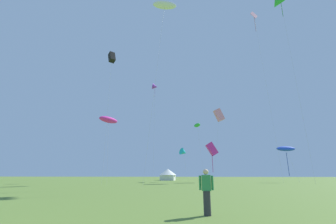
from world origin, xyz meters
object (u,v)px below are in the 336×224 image
Objects in this scene: kite_green_delta at (281,0)px; kite_magenta_box at (212,149)px; kite_pink_diamond at (255,18)px; festival_tent_left at (168,174)px; kite_magenta_parafoil at (109,120)px; kite_black_box at (112,57)px; kite_pink_box at (219,115)px; kite_blue_parafoil at (286,149)px; person_spectator at (207,192)px; kite_cyan_delta at (184,152)px; kite_purple_delta at (155,87)px; kite_green_parafoil at (197,125)px; kite_white_parafoil at (165,5)px.

kite_green_delta is 4.63× the size of kite_magenta_box.
festival_tent_left is (-23.97, 18.30, -35.13)m from kite_pink_diamond.
kite_black_box is at bearing 119.89° from kite_magenta_parafoil.
kite_magenta_box is at bearing 163.29° from kite_pink_box.
kite_magenta_parafoil is 38.33m from kite_blue_parafoil.
kite_magenta_parafoil is 32.76m from person_spectator.
kite_cyan_delta is 4.35× the size of person_spectator.
kite_purple_delta is 19.04m from kite_pink_box.
person_spectator is at bearing -78.32° from festival_tent_left.
kite_magenta_box reaches higher than person_spectator.
kite_green_parafoil is 0.90× the size of kite_pink_box.
kite_magenta_box is at bearing -14.55° from kite_cyan_delta.
kite_blue_parafoil is 42.13m from kite_black_box.
kite_cyan_delta is at bearing -176.10° from kite_blue_parafoil.
kite_pink_box is (5.27, -7.34, 0.57)m from kite_green_parafoil.
kite_pink_diamond is at bearing 23.01° from kite_magenta_parafoil.
kite_magenta_box is 0.54× the size of kite_pink_box.
festival_tent_left is at bearing 99.24° from kite_white_parafoil.
kite_white_parafoil is 14.65m from kite_black_box.
kite_cyan_delta is at bearing 166.47° from kite_pink_diamond.
kite_pink_diamond is 54.26m from person_spectator.
kite_purple_delta is 0.97× the size of kite_black_box.
kite_magenta_box is at bearing 32.59° from kite_black_box.
kite_magenta_box is (6.38, -1.65, 0.41)m from kite_cyan_delta.
kite_pink_diamond is at bearing -14.04° from kite_purple_delta.
kite_pink_diamond is 22.58× the size of person_spectator.
kite_green_delta is 53.52m from person_spectator.
kite_magenta_parafoil reaches higher than person_spectator.
kite_green_delta reaches higher than kite_black_box.
kite_pink_diamond is at bearing -128.81° from kite_blue_parafoil.
kite_green_parafoil is (-3.33, 6.75, 6.89)m from kite_magenta_box.
kite_pink_diamond is at bearing -32.51° from kite_green_parafoil.
kite_white_parafoil is 23.94m from kite_purple_delta.
kite_blue_parafoil is 47.94m from person_spectator.
kite_black_box is (-35.22, -5.70, -13.42)m from kite_green_delta.
kite_white_parafoil is 2.71× the size of kite_magenta_parafoil.
person_spectator is at bearing -57.81° from kite_black_box.
kite_purple_delta is (-6.87, 22.15, -5.92)m from kite_white_parafoil.
kite_black_box reaches higher than kite_cyan_delta.
kite_magenta_box is 23.35m from kite_magenta_parafoil.
kite_magenta_parafoil is at bearing -99.23° from festival_tent_left.
kite_magenta_parafoil is (-3.65, -18.61, -13.29)m from kite_purple_delta.
kite_green_delta is at bearing -89.50° from kite_blue_parafoil.
kite_cyan_delta is (0.67, 20.10, -23.40)m from kite_white_parafoil.
kite_blue_parafoil reaches higher than kite_cyan_delta.
kite_white_parafoil is at bearing -27.29° from kite_black_box.
kite_pink_box is 9.18× the size of person_spectator.
festival_tent_left is at bearing 136.05° from kite_green_parafoil.
kite_pink_diamond is 4.98× the size of kite_blue_parafoil.
kite_green_delta is 44.05m from kite_magenta_parafoil.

